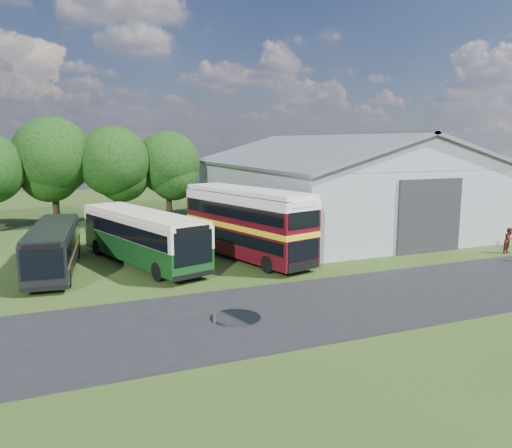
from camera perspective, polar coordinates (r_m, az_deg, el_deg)
name	(u,v)px	position (r m, az deg, el deg)	size (l,w,h in m)	color
ground	(243,294)	(24.84, -1.53, -8.04)	(120.00, 120.00, 0.00)	#253D13
asphalt_road	(327,305)	(23.53, 8.08, -9.14)	(60.00, 8.00, 0.02)	black
puddle	(235,318)	(21.68, -2.38, -10.69)	(2.20, 2.20, 0.01)	black
storage_shed	(335,179)	(44.89, 9.04, 5.11)	(18.80, 24.80, 8.15)	gray
tree_mid	(53,156)	(46.93, -22.20, 7.19)	(6.80, 6.80, 9.60)	black
tree_right_a	(114,162)	(46.28, -15.91, 6.88)	(6.26, 6.26, 8.83)	black
tree_right_b	(168,163)	(47.93, -10.03, 6.88)	(5.98, 5.98, 8.45)	black
shrub_front	(290,258)	(32.33, 3.91, -3.92)	(1.70, 1.70, 1.70)	#194714
shrub_mid	(277,252)	(34.08, 2.40, -3.21)	(1.60, 1.60, 1.60)	#194714
bus_green_single	(142,236)	(31.28, -12.89, -1.38)	(5.98, 11.97, 3.22)	black
bus_maroon_double	(247,224)	(31.68, -1.03, -0.02)	(5.37, 10.84, 4.52)	black
bus_dark_single	(54,247)	(30.90, -22.10, -2.49)	(3.42, 10.03, 2.71)	black
visitor_b	(509,241)	(37.50, 26.98, -1.72)	(0.85, 0.66, 1.75)	#411E14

